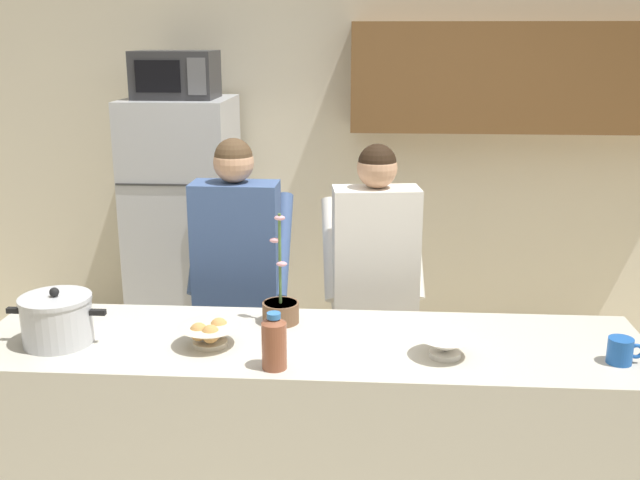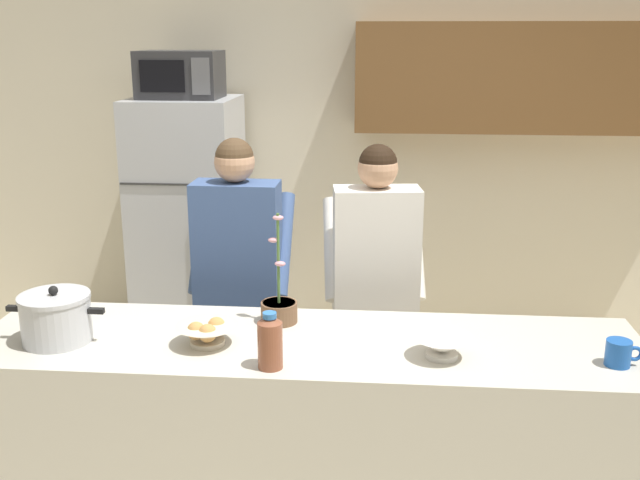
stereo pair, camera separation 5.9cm
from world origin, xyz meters
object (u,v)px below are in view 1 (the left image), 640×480
Objects in this scene: cooking_pot at (57,320)px; coffee_mug at (621,351)px; potted_orchid at (281,308)px; bottle_near_edge at (274,341)px; person_near_pot at (237,265)px; bread_bowl at (210,333)px; microwave at (176,75)px; person_by_sink at (375,270)px; refrigerator at (185,232)px; empty_bowl at (445,345)px.

cooking_pot reaches higher than coffee_mug.
bottle_near_edge is at bearing -86.20° from potted_orchid.
cooking_pot is (-0.55, -0.80, 0.02)m from person_near_pot.
bread_bowl is (0.58, 0.01, -0.04)m from cooking_pot.
cooking_pot is 0.59m from bread_bowl.
bottle_near_edge is (0.30, -0.96, 0.03)m from person_near_pot.
potted_orchid is (0.82, 0.27, -0.03)m from cooking_pot.
microwave is 2.30× the size of bottle_near_edge.
coffee_mug is at bearing -43.26° from microwave.
bread_bowl is 0.32m from bottle_near_edge.
potted_orchid is (0.24, 0.26, 0.01)m from bread_bowl.
cooking_pot is (-1.21, -0.81, 0.04)m from person_by_sink.
person_near_pot is 6.66× the size of bread_bowl.
microwave is 1.49m from person_near_pot.
refrigerator is 2.44m from empty_bowl.
person_near_pot is 1.75m from coffee_mug.
coffee_mug is 1.50m from bread_bowl.
person_by_sink is 7.43× the size of empty_bowl.
potted_orchid is at bearing 93.80° from bottle_near_edge.
refrigerator is at bearing 136.42° from coffee_mug.
person_near_pot is 0.79m from bread_bowl.
potted_orchid is at bearing -62.85° from person_near_pot.
potted_orchid is at bearing 17.89° from cooking_pot.
potted_orchid reaches higher than bottle_near_edge.
cooking_pot reaches higher than bottle_near_edge.
refrigerator is 1.06× the size of person_by_sink.
bottle_near_edge reaches higher than empty_bowl.
cooking_pot is 2.09m from coffee_mug.
potted_orchid reaches higher than empty_bowl.
coffee_mug is at bearing -13.72° from potted_orchid.
bread_bowl is (0.57, -1.92, 0.13)m from refrigerator.
refrigerator reaches higher than person_by_sink.
bread_bowl is (0.57, -1.90, -0.85)m from microwave.
cooking_pot is at bearing -146.25° from person_by_sink.
person_by_sink is at bearing -43.14° from refrigerator.
microwave is at bearing 116.29° from potted_orchid.
bread_bowl reaches higher than coffee_mug.
person_near_pot is 0.59m from potted_orchid.
person_near_pot is 1.01m from bottle_near_edge.
person_by_sink is 7.59× the size of bottle_near_edge.
potted_orchid reaches higher than coffee_mug.
cooking_pot is at bearing -179.01° from bread_bowl.
refrigerator is 1.05× the size of person_near_pot.
coffee_mug reaches higher than empty_bowl.
person_near_pot is at bearing 137.91° from empty_bowl.
microwave is 2.38m from bottle_near_edge.
cooking_pot is (-0.01, -1.93, 0.17)m from refrigerator.
microwave reaches higher than person_near_pot.
potted_orchid reaches higher than bread_bowl.
empty_bowl is 0.70m from potted_orchid.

